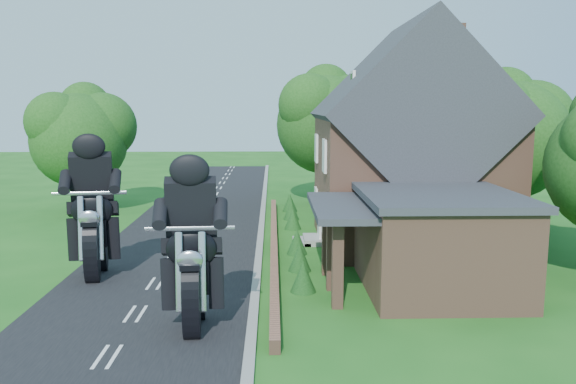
{
  "coord_description": "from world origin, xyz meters",
  "views": [
    {
      "loc": [
        4.27,
        -19.69,
        6.38
      ],
      "look_at": [
        4.9,
        3.6,
        2.8
      ],
      "focal_mm": 35.0,
      "sensor_mm": 36.0,
      "label": 1
    }
  ],
  "objects_px": {
    "house": "(408,151)",
    "motorcycle_follow": "(96,256)",
    "annex": "(434,240)",
    "motorcycle_lead": "(194,304)",
    "garden_wall": "(274,244)"
  },
  "relations": [
    {
      "from": "house",
      "to": "motorcycle_follow",
      "type": "bearing_deg",
      "value": -158.3
    },
    {
      "from": "annex",
      "to": "motorcycle_lead",
      "type": "relative_size",
      "value": 4.32
    },
    {
      "from": "annex",
      "to": "motorcycle_lead",
      "type": "xyz_separation_m",
      "value": [
        -7.89,
        -3.46,
        -1.01
      ]
    },
    {
      "from": "annex",
      "to": "motorcycle_follow",
      "type": "xyz_separation_m",
      "value": [
        -12.26,
        1.68,
        -0.96
      ]
    },
    {
      "from": "garden_wall",
      "to": "house",
      "type": "distance_m",
      "value": 7.52
    },
    {
      "from": "garden_wall",
      "to": "motorcycle_lead",
      "type": "height_order",
      "value": "motorcycle_lead"
    },
    {
      "from": "garden_wall",
      "to": "annex",
      "type": "bearing_deg",
      "value": -46.16
    },
    {
      "from": "motorcycle_lead",
      "to": "motorcycle_follow",
      "type": "height_order",
      "value": "motorcycle_follow"
    },
    {
      "from": "motorcycle_follow",
      "to": "garden_wall",
      "type": "bearing_deg",
      "value": -155.72
    },
    {
      "from": "motorcycle_follow",
      "to": "house",
      "type": "bearing_deg",
      "value": -165.69
    },
    {
      "from": "house",
      "to": "motorcycle_lead",
      "type": "xyz_separation_m",
      "value": [
        -8.51,
        -10.26,
        -3.58
      ]
    },
    {
      "from": "garden_wall",
      "to": "motorcycle_lead",
      "type": "bearing_deg",
      "value": -104.05
    },
    {
      "from": "garden_wall",
      "to": "motorcycle_lead",
      "type": "distance_m",
      "value": 9.56
    },
    {
      "from": "house",
      "to": "annex",
      "type": "distance_m",
      "value": 7.3
    },
    {
      "from": "motorcycle_lead",
      "to": "motorcycle_follow",
      "type": "xyz_separation_m",
      "value": [
        -4.37,
        5.14,
        0.05
      ]
    }
  ]
}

